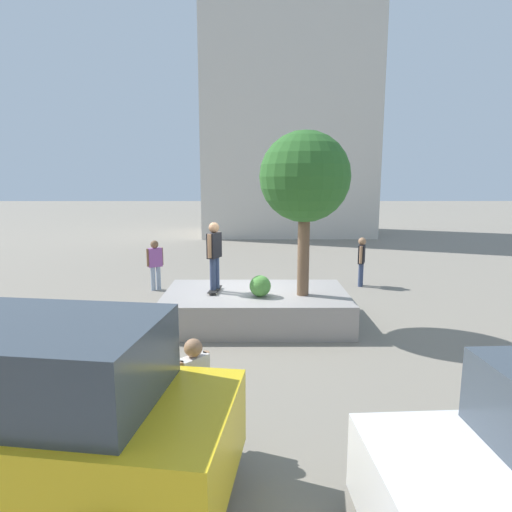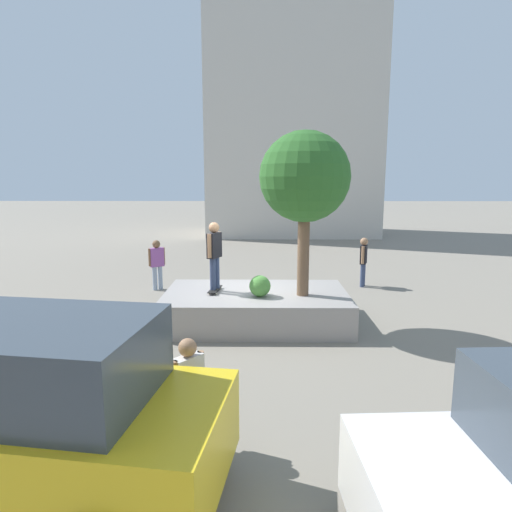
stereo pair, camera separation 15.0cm
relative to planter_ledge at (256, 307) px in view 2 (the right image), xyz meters
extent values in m
plane|color=gray|center=(0.30, -0.37, -0.39)|extent=(120.00, 120.00, 0.00)
cube|color=gray|center=(0.00, 0.00, 0.00)|extent=(4.48, 2.71, 0.78)
cylinder|color=brown|center=(-1.12, 0.27, 1.50)|extent=(0.28, 0.28, 2.22)
sphere|color=#2D6628|center=(-1.12, 0.27, 3.19)|extent=(2.09, 2.09, 2.09)
sphere|color=#4C8C3D|center=(-0.10, 0.41, 0.65)|extent=(0.51, 0.51, 0.51)
cube|color=black|center=(1.01, -0.03, 0.46)|extent=(0.30, 0.82, 0.02)
sphere|color=beige|center=(0.96, 0.24, 0.42)|extent=(0.06, 0.06, 0.06)
sphere|color=beige|center=(1.13, 0.22, 0.42)|extent=(0.06, 0.06, 0.06)
sphere|color=beige|center=(0.90, -0.27, 0.42)|extent=(0.06, 0.06, 0.06)
sphere|color=beige|center=(1.06, -0.29, 0.42)|extent=(0.06, 0.06, 0.06)
cylinder|color=navy|center=(0.97, -0.11, 0.85)|extent=(0.14, 0.14, 0.78)
cylinder|color=navy|center=(1.05, 0.06, 0.85)|extent=(0.14, 0.14, 0.78)
cube|color=black|center=(1.01, -0.03, 1.55)|extent=(0.35, 0.48, 0.61)
cylinder|color=#9E7251|center=(0.92, -0.24, 1.57)|extent=(0.09, 0.09, 0.58)
cylinder|color=#9E7251|center=(1.10, 0.19, 1.57)|extent=(0.09, 0.09, 0.58)
sphere|color=#9E7251|center=(1.01, -0.03, 1.98)|extent=(0.25, 0.25, 0.25)
cylinder|color=black|center=(-1.66, 6.33, -0.05)|extent=(0.70, 0.24, 0.69)
cube|color=gold|center=(2.52, 6.23, 0.45)|extent=(4.75, 2.50, 0.91)
cube|color=#38424C|center=(2.29, 6.26, 1.31)|extent=(2.74, 2.00, 0.82)
cylinder|color=black|center=(0.95, 5.49, -0.01)|extent=(0.79, 0.33, 0.77)
cylinder|color=navy|center=(-3.47, -3.72, -0.01)|extent=(0.14, 0.14, 0.77)
cylinder|color=navy|center=(-3.53, -3.89, -0.01)|extent=(0.14, 0.14, 0.77)
cube|color=black|center=(-3.50, -3.80, 0.68)|extent=(0.32, 0.47, 0.61)
cylinder|color=#9E7251|center=(-3.42, -3.59, 0.70)|extent=(0.09, 0.09, 0.57)
cylinder|color=#9E7251|center=(-3.58, -4.02, 0.70)|extent=(0.09, 0.09, 0.57)
sphere|color=#9E7251|center=(-3.50, -3.80, 1.11)|extent=(0.25, 0.25, 0.25)
cylinder|color=#8C9EB7|center=(0.87, 5.29, -0.03)|extent=(0.13, 0.13, 0.73)
cylinder|color=#8C9EB7|center=(0.76, 5.16, -0.03)|extent=(0.13, 0.13, 0.73)
cube|color=silver|center=(0.82, 5.22, 0.62)|extent=(0.40, 0.42, 0.57)
cylinder|color=#9E7251|center=(0.96, 5.38, 0.63)|extent=(0.09, 0.09, 0.54)
cylinder|color=#9E7251|center=(0.67, 5.06, 0.63)|extent=(0.09, 0.09, 0.54)
sphere|color=#9E7251|center=(0.82, 5.22, 1.02)|extent=(0.24, 0.24, 0.24)
cylinder|color=#8C9EB7|center=(3.28, -3.24, -0.01)|extent=(0.14, 0.14, 0.76)
cylinder|color=#8C9EB7|center=(3.13, -3.34, -0.01)|extent=(0.14, 0.14, 0.76)
cube|color=#8C4C99|center=(3.20, -3.29, 0.67)|extent=(0.46, 0.39, 0.60)
cylinder|color=brown|center=(3.39, -3.16, 0.69)|extent=(0.09, 0.09, 0.56)
cylinder|color=brown|center=(3.01, -3.41, 0.69)|extent=(0.09, 0.09, 0.56)
sphere|color=brown|center=(3.20, -3.29, 1.09)|extent=(0.25, 0.25, 0.25)
cube|color=beige|center=(-2.05, -18.33, 9.04)|extent=(10.39, 6.20, 18.87)
camera|label=1|loc=(0.04, 10.56, 3.14)|focal=31.06mm
camera|label=2|loc=(-0.11, 10.56, 3.14)|focal=31.06mm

